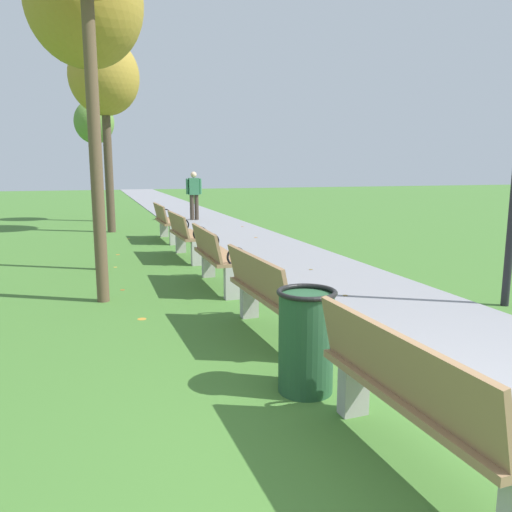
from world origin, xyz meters
TOP-DOWN VIEW (x-y plane):
  - ground_plane at (0.00, 0.00)m, footprint 80.00×80.00m
  - paved_walkway at (1.28, 18.00)m, footprint 2.56×44.00m
  - park_bench_1 at (-0.50, 0.04)m, footprint 0.52×1.61m
  - park_bench_2 at (-0.50, 2.58)m, footprint 0.53×1.62m
  - park_bench_3 at (-0.50, 4.95)m, footprint 0.48×1.60m
  - park_bench_4 at (-0.50, 7.47)m, footprint 0.52×1.61m
  - park_bench_5 at (-0.50, 10.09)m, footprint 0.50×1.61m
  - tree_2 at (-2.15, 6.91)m, footprint 1.89×1.89m
  - tree_3 at (-1.73, 12.27)m, footprint 1.85×1.85m
  - tree_4 at (-2.00, 15.44)m, footprint 1.27×1.27m
  - pedestrian_walking at (1.09, 14.64)m, footprint 0.53×0.22m
  - trash_bin at (-0.65, 1.25)m, footprint 0.48×0.48m
  - scattered_leaves at (-0.28, 6.37)m, footprint 4.21×13.52m

SIDE VIEW (x-z plane):
  - ground_plane at x=0.00m, z-range 0.00..0.00m
  - paved_walkway at x=1.28m, z-range 0.00..0.02m
  - scattered_leaves at x=-0.28m, z-range 0.00..0.03m
  - trash_bin at x=-0.65m, z-range 0.00..0.84m
  - park_bench_1 at x=-0.50m, z-range 0.04..0.93m
  - park_bench_2 at x=-0.50m, z-range 0.04..0.93m
  - park_bench_3 at x=-0.50m, z-range 0.04..0.93m
  - park_bench_4 at x=-0.50m, z-range 0.04..0.93m
  - park_bench_5 at x=-0.50m, z-range 0.04..0.93m
  - pedestrian_walking at x=1.09m, z-range 0.12..1.74m
  - tree_4 at x=-2.00m, z-range 1.16..5.10m
  - tree_3 at x=-1.73m, z-range 1.51..6.70m
  - tree_2 at x=-2.15m, z-range 1.67..7.14m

